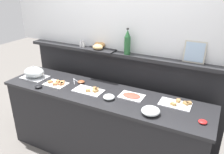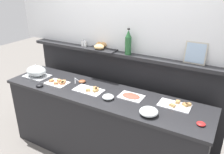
# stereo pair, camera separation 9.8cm
# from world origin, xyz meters

# --- Properties ---
(ground_plane) EXTENTS (12.00, 12.00, 0.00)m
(ground_plane) POSITION_xyz_m (0.00, 0.60, 0.00)
(ground_plane) COLOR slate
(buffet_counter) EXTENTS (2.54, 0.64, 0.92)m
(buffet_counter) POSITION_xyz_m (0.00, 0.00, 0.46)
(buffet_counter) COLOR black
(buffet_counter) RESTS_ON ground_plane
(back_ledge_unit) EXTENTS (2.71, 0.22, 1.31)m
(back_ledge_unit) POSITION_xyz_m (0.00, 0.49, 0.69)
(back_ledge_unit) COLOR black
(back_ledge_unit) RESTS_ON ground_plane
(sandwich_platter_front) EXTENTS (0.28, 0.20, 0.04)m
(sandwich_platter_front) POSITION_xyz_m (-0.62, -0.06, 0.94)
(sandwich_platter_front) COLOR white
(sandwich_platter_front) RESTS_ON buffet_counter
(sandwich_platter_side) EXTENTS (0.36, 0.20, 0.04)m
(sandwich_platter_side) POSITION_xyz_m (-0.14, -0.03, 0.93)
(sandwich_platter_side) COLOR silver
(sandwich_platter_side) RESTS_ON buffet_counter
(sandwich_platter_rear) EXTENTS (0.33, 0.19, 0.04)m
(sandwich_platter_rear) POSITION_xyz_m (0.85, 0.13, 0.93)
(sandwich_platter_rear) COLOR silver
(sandwich_platter_rear) RESTS_ON buffet_counter
(cold_cuts_platter) EXTENTS (0.28, 0.19, 0.02)m
(cold_cuts_platter) POSITION_xyz_m (0.35, 0.07, 0.93)
(cold_cuts_platter) COLOR white
(cold_cuts_platter) RESTS_ON buffet_counter
(serving_cloche) EXTENTS (0.34, 0.24, 0.17)m
(serving_cloche) POSITION_xyz_m (-1.02, -0.03, 1.00)
(serving_cloche) COLOR #B7BABF
(serving_cloche) RESTS_ON buffet_counter
(glass_bowl_large) EXTENTS (0.13, 0.13, 0.05)m
(glass_bowl_large) POSITION_xyz_m (0.15, -0.09, 0.95)
(glass_bowl_large) COLOR silver
(glass_bowl_large) RESTS_ON buffet_counter
(glass_bowl_medium) EXTENTS (0.19, 0.19, 0.07)m
(glass_bowl_medium) POSITION_xyz_m (0.66, -0.18, 0.96)
(glass_bowl_medium) COLOR silver
(glass_bowl_medium) RESTS_ON buffet_counter
(condiment_bowl_dark) EXTENTS (0.09, 0.09, 0.03)m
(condiment_bowl_dark) POSITION_xyz_m (-0.75, -0.24, 0.94)
(condiment_bowl_dark) COLOR black
(condiment_bowl_dark) RESTS_ON buffet_counter
(condiment_bowl_cream) EXTENTS (0.08, 0.08, 0.03)m
(condiment_bowl_cream) POSITION_xyz_m (1.14, -0.10, 0.94)
(condiment_bowl_cream) COLOR red
(condiment_bowl_cream) RESTS_ON buffet_counter
(condiment_bowl_red) EXTENTS (0.09, 0.09, 0.03)m
(condiment_bowl_red) POSITION_xyz_m (-0.37, 0.12, 0.94)
(condiment_bowl_red) COLOR brown
(condiment_bowl_red) RESTS_ON buffet_counter
(serving_tongs) EXTENTS (0.17, 0.15, 0.01)m
(serving_tongs) POSITION_xyz_m (-0.46, 0.13, 0.93)
(serving_tongs) COLOR #B7BABF
(serving_tongs) RESTS_ON buffet_counter
(wine_bottle_green) EXTENTS (0.08, 0.08, 0.32)m
(wine_bottle_green) POSITION_xyz_m (0.14, 0.40, 1.45)
(wine_bottle_green) COLOR #23562D
(wine_bottle_green) RESTS_ON back_ledge_unit
(salt_shaker) EXTENTS (0.03, 0.03, 0.09)m
(salt_shaker) POSITION_xyz_m (-0.55, 0.42, 1.35)
(salt_shaker) COLOR white
(salt_shaker) RESTS_ON back_ledge_unit
(pepper_shaker) EXTENTS (0.03, 0.03, 0.09)m
(pepper_shaker) POSITION_xyz_m (-0.51, 0.42, 1.35)
(pepper_shaker) COLOR white
(pepper_shaker) RESTS_ON back_ledge_unit
(bread_basket) EXTENTS (0.40, 0.28, 0.08)m
(bread_basket) POSITION_xyz_m (-0.26, 0.43, 1.34)
(bread_basket) COLOR black
(bread_basket) RESTS_ON back_ledge_unit
(framed_picture) EXTENTS (0.23, 0.06, 0.24)m
(framed_picture) POSITION_xyz_m (0.91, 0.46, 1.42)
(framed_picture) COLOR #B2AD9E
(framed_picture) RESTS_ON back_ledge_unit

